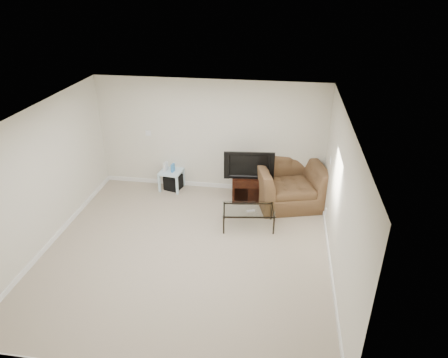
# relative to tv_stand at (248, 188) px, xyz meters

# --- Properties ---
(floor) EXTENTS (5.00, 5.00, 0.00)m
(floor) POSITION_rel_tv_stand_xyz_m (-0.90, -2.05, -0.29)
(floor) COLOR tan
(floor) RESTS_ON ground
(ceiling) EXTENTS (5.00, 5.00, 0.00)m
(ceiling) POSITION_rel_tv_stand_xyz_m (-0.90, -2.05, 2.21)
(ceiling) COLOR white
(ceiling) RESTS_ON ground
(wall_back) EXTENTS (5.00, 0.02, 2.50)m
(wall_back) POSITION_rel_tv_stand_xyz_m (-0.90, 0.45, 0.96)
(wall_back) COLOR silver
(wall_back) RESTS_ON ground
(wall_left) EXTENTS (0.02, 5.00, 2.50)m
(wall_left) POSITION_rel_tv_stand_xyz_m (-3.40, -2.05, 0.96)
(wall_left) COLOR silver
(wall_left) RESTS_ON ground
(wall_right) EXTENTS (0.02, 5.00, 2.50)m
(wall_right) POSITION_rel_tv_stand_xyz_m (1.60, -2.05, 0.96)
(wall_right) COLOR silver
(wall_right) RESTS_ON ground
(plate_back) EXTENTS (0.12, 0.02, 0.12)m
(plate_back) POSITION_rel_tv_stand_xyz_m (-2.30, 0.44, 0.96)
(plate_back) COLOR white
(plate_back) RESTS_ON wall_back
(plate_right_switch) EXTENTS (0.02, 0.09, 0.13)m
(plate_right_switch) POSITION_rel_tv_stand_xyz_m (1.59, -0.45, 0.96)
(plate_right_switch) COLOR white
(plate_right_switch) RESTS_ON wall_right
(plate_right_outlet) EXTENTS (0.02, 0.08, 0.12)m
(plate_right_outlet) POSITION_rel_tv_stand_xyz_m (1.59, -0.75, 0.01)
(plate_right_outlet) COLOR white
(plate_right_outlet) RESTS_ON wall_right
(tv_stand) EXTENTS (0.75, 0.57, 0.58)m
(tv_stand) POSITION_rel_tv_stand_xyz_m (0.00, 0.00, 0.00)
(tv_stand) COLOR black
(tv_stand) RESTS_ON floor
(dvd_player) EXTENTS (0.42, 0.32, 0.05)m
(dvd_player) POSITION_rel_tv_stand_xyz_m (0.01, -0.04, 0.19)
(dvd_player) COLOR black
(dvd_player) RESTS_ON tv_stand
(television) EXTENTS (0.98, 0.29, 0.60)m
(television) POSITION_rel_tv_stand_xyz_m (0.00, -0.03, 0.59)
(television) COLOR black
(television) RESTS_ON tv_stand
(side_table) EXTENTS (0.52, 0.52, 0.45)m
(side_table) POSITION_rel_tv_stand_xyz_m (-1.77, 0.23, -0.06)
(side_table) COLOR silver
(side_table) RESTS_ON floor
(subwoofer) EXTENTS (0.42, 0.42, 0.34)m
(subwoofer) POSITION_rel_tv_stand_xyz_m (-1.74, 0.25, -0.13)
(subwoofer) COLOR black
(subwoofer) RESTS_ON floor
(game_console) EXTENTS (0.08, 0.16, 0.21)m
(game_console) POSITION_rel_tv_stand_xyz_m (-1.89, 0.22, 0.27)
(game_console) COLOR white
(game_console) RESTS_ON side_table
(game_case) EXTENTS (0.06, 0.14, 0.18)m
(game_case) POSITION_rel_tv_stand_xyz_m (-1.72, 0.20, 0.25)
(game_case) COLOR #337FCC
(game_case) RESTS_ON side_table
(recliner) EXTENTS (1.57, 1.23, 1.20)m
(recliner) POSITION_rel_tv_stand_xyz_m (0.86, 0.00, 0.31)
(recliner) COLOR #4A3020
(recliner) RESTS_ON floor
(coffee_table) EXTENTS (1.08, 0.71, 0.40)m
(coffee_table) POSITION_rel_tv_stand_xyz_m (0.10, -1.05, -0.09)
(coffee_table) COLOR black
(coffee_table) RESTS_ON floor
(remote) EXTENTS (0.16, 0.11, 0.02)m
(remote) POSITION_rel_tv_stand_xyz_m (0.16, -1.13, 0.12)
(remote) COLOR #B2B2B7
(remote) RESTS_ON coffee_table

